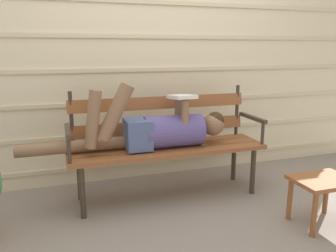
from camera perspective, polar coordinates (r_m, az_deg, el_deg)
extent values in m
plane|color=gray|center=(2.80, 1.24, -13.41)|extent=(12.00, 12.00, 0.00)
cube|color=beige|center=(3.24, -3.14, 9.64)|extent=(5.04, 0.06, 2.11)
cube|color=beige|center=(3.38, -2.79, -5.91)|extent=(5.04, 0.02, 0.04)
cube|color=beige|center=(3.29, -2.85, -0.94)|extent=(5.04, 0.02, 0.04)
cube|color=beige|center=(3.23, -2.91, 4.26)|extent=(5.04, 0.02, 0.04)
cube|color=beige|center=(3.20, -2.97, 9.60)|extent=(5.04, 0.02, 0.04)
cube|color=beige|center=(3.20, -3.04, 15.01)|extent=(5.04, 0.02, 0.04)
cube|color=beige|center=(3.22, -3.11, 20.37)|extent=(5.04, 0.02, 0.04)
cube|color=brown|center=(2.68, 0.96, -4.80)|extent=(1.64, 0.14, 0.04)
cube|color=brown|center=(2.81, 0.00, -3.94)|extent=(1.64, 0.14, 0.04)
cube|color=brown|center=(2.94, -0.87, -3.16)|extent=(1.64, 0.14, 0.04)
cube|color=brown|center=(2.97, -1.26, -0.09)|extent=(1.58, 0.05, 0.11)
cube|color=brown|center=(2.93, -1.29, 4.00)|extent=(1.58, 0.05, 0.11)
cylinder|color=#382D23|center=(2.83, -16.13, 0.96)|extent=(0.03, 0.03, 0.47)
cylinder|color=#382D23|center=(3.24, 11.66, 2.69)|extent=(0.03, 0.03, 0.47)
cylinder|color=#382D23|center=(2.61, -14.40, -10.97)|extent=(0.04, 0.04, 0.41)
cylinder|color=#382D23|center=(3.03, 14.27, -7.49)|extent=(0.04, 0.04, 0.41)
cylinder|color=#382D23|center=(2.92, -14.86, -8.34)|extent=(0.04, 0.04, 0.41)
cylinder|color=#382D23|center=(3.30, 11.15, -5.61)|extent=(0.04, 0.04, 0.41)
cube|color=#382D23|center=(2.63, -16.80, -0.78)|extent=(0.04, 0.41, 0.03)
cylinder|color=#382D23|center=(2.49, -16.54, -3.91)|extent=(0.03, 0.03, 0.20)
cube|color=#382D23|center=(3.09, 14.22, 1.39)|extent=(0.04, 0.41, 0.03)
cylinder|color=#382D23|center=(2.97, 15.84, -1.14)|extent=(0.03, 0.03, 0.20)
cylinder|color=#514784|center=(2.78, 0.90, -0.89)|extent=(0.49, 0.27, 0.27)
cube|color=#475684|center=(2.70, -5.20, -1.36)|extent=(0.20, 0.25, 0.24)
sphere|color=brown|center=(2.91, 7.68, 0.22)|extent=(0.19, 0.19, 0.19)
sphere|color=#382314|center=(2.91, 8.06, 0.89)|extent=(0.16, 0.16, 0.16)
cylinder|color=brown|center=(2.57, -8.95, 2.38)|extent=(0.30, 0.11, 0.45)
cylinder|color=brown|center=(2.56, -12.68, 1.12)|extent=(0.15, 0.09, 0.45)
cylinder|color=brown|center=(2.72, -15.88, -3.41)|extent=(0.85, 0.10, 0.10)
cylinder|color=brown|center=(2.70, 2.92, 1.63)|extent=(0.06, 0.06, 0.27)
cylinder|color=brown|center=(2.85, 1.78, 2.23)|extent=(0.06, 0.06, 0.27)
cube|color=silver|center=(2.75, 2.36, 5.01)|extent=(0.20, 0.26, 0.05)
cube|color=brown|center=(2.64, 24.94, -8.43)|extent=(0.42, 0.32, 0.03)
cylinder|color=brown|center=(2.51, 23.66, -13.71)|extent=(0.04, 0.04, 0.32)
cylinder|color=brown|center=(2.68, 20.06, -11.64)|extent=(0.04, 0.04, 0.32)
cylinder|color=brown|center=(2.89, 25.37, -10.33)|extent=(0.04, 0.04, 0.32)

